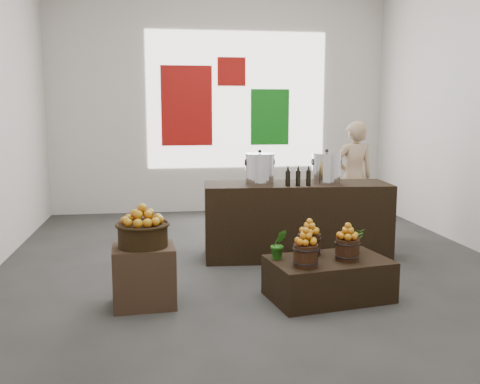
{
  "coord_description": "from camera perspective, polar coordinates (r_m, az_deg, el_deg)",
  "views": [
    {
      "loc": [
        -1.07,
        -6.11,
        1.84
      ],
      "look_at": [
        -0.22,
        -0.4,
        0.95
      ],
      "focal_mm": 40.0,
      "sensor_mm": 36.0,
      "label": 1
    }
  ],
  "objects": [
    {
      "name": "apple_bucket_rear",
      "position": [
        5.42,
        7.38,
        -5.55
      ],
      "size": [
        0.23,
        0.23,
        0.21
      ],
      "primitive_type": "cylinder",
      "color": "#33170D",
      "rests_on": "display_table"
    },
    {
      "name": "crate",
      "position": [
        5.18,
        -10.19,
        -8.8
      ],
      "size": [
        0.6,
        0.51,
        0.57
      ],
      "primitive_type": "cube",
      "rotation": [
        0.0,
        0.0,
        0.07
      ],
      "color": "#43311F",
      "rests_on": "ground"
    },
    {
      "name": "apple_bucket_front_left",
      "position": [
        5.01,
        7.01,
        -6.75
      ],
      "size": [
        0.23,
        0.23,
        0.21
      ],
      "primitive_type": "cylinder",
      "color": "#33170D",
      "rests_on": "display_table"
    },
    {
      "name": "deco_red_upper",
      "position": [
        9.69,
        -0.92,
        12.72
      ],
      "size": [
        0.5,
        0.04,
        0.5
      ],
      "primitive_type": "cube",
      "color": "#9C0F0C",
      "rests_on": "back_wall"
    },
    {
      "name": "shopper",
      "position": [
        8.19,
        12.01,
        1.56
      ],
      "size": [
        0.63,
        0.44,
        1.67
      ],
      "primitive_type": "imported",
      "rotation": [
        0.0,
        0.0,
        3.2
      ],
      "color": "tan",
      "rests_on": "ground"
    },
    {
      "name": "wicker_basket",
      "position": [
        5.07,
        -10.31,
        -4.58
      ],
      "size": [
        0.46,
        0.46,
        0.21
      ],
      "primitive_type": "cylinder",
      "color": "black",
      "rests_on": "crate"
    },
    {
      "name": "apples_in_basket",
      "position": [
        5.03,
        -10.38,
        -2.36
      ],
      "size": [
        0.36,
        0.36,
        0.19
      ],
      "primitive_type": null,
      "color": "#970404",
      "rests_on": "wicker_basket"
    },
    {
      "name": "ground",
      "position": [
        6.47,
        1.45,
        -7.71
      ],
      "size": [
        7.0,
        7.0,
        0.0
      ],
      "primitive_type": "plane",
      "color": "#383835",
      "rests_on": "ground"
    },
    {
      "name": "stock_pot_center",
      "position": [
        6.71,
        9.18,
        2.45
      ],
      "size": [
        0.35,
        0.35,
        0.35
      ],
      "primitive_type": "cylinder",
      "color": "silver",
      "rests_on": "counter"
    },
    {
      "name": "counter",
      "position": [
        6.73,
        6.04,
        -3.01
      ],
      "size": [
        2.33,
        0.88,
        0.93
      ],
      "primitive_type": "cube",
      "rotation": [
        0.0,
        0.0,
        -0.07
      ],
      "color": "black",
      "rests_on": "ground"
    },
    {
      "name": "apples_in_bucket_front_left",
      "position": [
        4.97,
        7.05,
        -4.72
      ],
      "size": [
        0.17,
        0.17,
        0.15
      ],
      "primitive_type": null,
      "color": "#970404",
      "rests_on": "apple_bucket_front_left"
    },
    {
      "name": "herb_garnish_right",
      "position": [
        5.58,
        11.92,
        -5.06
      ],
      "size": [
        0.28,
        0.27,
        0.25
      ],
      "primitive_type": "imported",
      "rotation": [
        0.0,
        0.0,
        0.38
      ],
      "color": "#226715",
      "rests_on": "display_table"
    },
    {
      "name": "display_table",
      "position": [
        5.38,
        9.41,
        -9.1
      ],
      "size": [
        1.25,
        0.89,
        0.4
      ],
      "primitive_type": "cube",
      "rotation": [
        0.0,
        0.0,
        0.17
      ],
      "color": "black",
      "rests_on": "ground"
    },
    {
      "name": "stock_pot_left",
      "position": [
        6.56,
        2.12,
        2.42
      ],
      "size": [
        0.35,
        0.35,
        0.35
      ],
      "primitive_type": "cylinder",
      "color": "silver",
      "rests_on": "counter"
    },
    {
      "name": "herb_garnish_left",
      "position": [
        5.23,
        4.15,
        -5.58
      ],
      "size": [
        0.17,
        0.14,
        0.29
      ],
      "primitive_type": "imported",
      "rotation": [
        0.0,
        0.0,
        0.09
      ],
      "color": "#226715",
      "rests_on": "display_table"
    },
    {
      "name": "back_opening",
      "position": [
        9.69,
        -0.32,
        9.76
      ],
      "size": [
        3.2,
        0.02,
        2.4
      ],
      "primitive_type": "cube",
      "color": "white",
      "rests_on": "back_wall"
    },
    {
      "name": "oil_cruets",
      "position": [
        6.41,
        6.5,
        1.8
      ],
      "size": [
        0.25,
        0.08,
        0.26
      ],
      "primitive_type": null,
      "rotation": [
        0.0,
        0.0,
        -0.07
      ],
      "color": "black",
      "rests_on": "counter"
    },
    {
      "name": "apple_bucket_front_right",
      "position": [
        5.29,
        11.38,
        -6.04
      ],
      "size": [
        0.23,
        0.23,
        0.21
      ],
      "primitive_type": "cylinder",
      "color": "#33170D",
      "rests_on": "display_table"
    },
    {
      "name": "deco_red_left",
      "position": [
        9.59,
        -5.71,
        9.13
      ],
      "size": [
        0.9,
        0.04,
        1.4
      ],
      "primitive_type": "cube",
      "color": "#9C0F0C",
      "rests_on": "back_wall"
    },
    {
      "name": "deco_green_right",
      "position": [
        9.78,
        3.2,
        7.98
      ],
      "size": [
        0.7,
        0.04,
        1.0
      ],
      "primitive_type": "cube",
      "color": "#116F15",
      "rests_on": "back_wall"
    },
    {
      "name": "back_wall",
      "position": [
        9.67,
        -2.12,
        9.76
      ],
      "size": [
        6.0,
        0.04,
        4.0
      ],
      "primitive_type": "cube",
      "color": "beige",
      "rests_on": "ground"
    },
    {
      "name": "apples_in_bucket_front_right",
      "position": [
        5.24,
        11.44,
        -4.11
      ],
      "size": [
        0.17,
        0.17,
        0.15
      ],
      "primitive_type": null,
      "color": "#970404",
      "rests_on": "apple_bucket_front_right"
    },
    {
      "name": "apples_in_bucket_rear",
      "position": [
        5.38,
        7.41,
        -3.67
      ],
      "size": [
        0.17,
        0.17,
        0.15
      ],
      "primitive_type": null,
      "color": "#970404",
      "rests_on": "apple_bucket_rear"
    }
  ]
}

